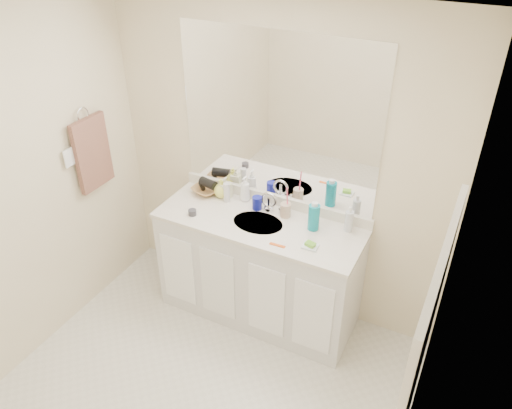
{
  "coord_description": "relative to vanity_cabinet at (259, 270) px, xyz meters",
  "views": [
    {
      "loc": [
        1.32,
        -1.61,
        2.9
      ],
      "look_at": [
        0.0,
        0.97,
        1.05
      ],
      "focal_mm": 35.0,
      "sensor_mm": 36.0,
      "label": 1
    }
  ],
  "objects": [
    {
      "name": "wall_right",
      "position": [
        1.3,
        -1.02,
        0.77
      ],
      "size": [
        0.02,
        2.6,
        2.4
      ],
      "primitive_type": "cube",
      "color": "#F2E3BD",
      "rests_on": "floor"
    },
    {
      "name": "blue_mug",
      "position": [
        -0.09,
        0.14,
        0.51
      ],
      "size": [
        0.08,
        0.08,
        0.1
      ],
      "primitive_type": "cylinder",
      "rotation": [
        0.0,
        0.0,
        0.18
      ],
      "color": "#171D9E",
      "rests_on": "countertop"
    },
    {
      "name": "soap_bottle_white",
      "position": [
        -0.22,
        0.21,
        0.55
      ],
      "size": [
        0.08,
        0.08,
        0.2
      ],
      "primitive_type": "imported",
      "rotation": [
        0.0,
        0.0,
        -0.05
      ],
      "color": "white",
      "rests_on": "countertop"
    },
    {
      "name": "orange_comb",
      "position": [
        0.24,
        -0.2,
        0.46
      ],
      "size": [
        0.11,
        0.03,
        0.0
      ],
      "primitive_type": "cube",
      "rotation": [
        0.0,
        0.0,
        0.03
      ],
      "color": "#DE5617",
      "rests_on": "countertop"
    },
    {
      "name": "countertop",
      "position": [
        0.0,
        0.0,
        0.44
      ],
      "size": [
        1.52,
        0.57,
        0.03
      ],
      "primitive_type": "cube",
      "color": "silver",
      "rests_on": "vanity_cabinet"
    },
    {
      "name": "backsplash",
      "position": [
        0.0,
        0.26,
        0.5
      ],
      "size": [
        1.52,
        0.03,
        0.08
      ],
      "primitive_type": "cube",
      "color": "white",
      "rests_on": "countertop"
    },
    {
      "name": "vanity_cabinet",
      "position": [
        0.0,
        0.0,
        0.0
      ],
      "size": [
        1.5,
        0.55,
        0.85
      ],
      "primitive_type": "cube",
      "color": "silver",
      "rests_on": "floor"
    },
    {
      "name": "tan_cup",
      "position": [
        0.14,
        0.15,
        0.51
      ],
      "size": [
        0.09,
        0.09,
        0.1
      ],
      "primitive_type": "cylinder",
      "rotation": [
        0.0,
        0.0,
        0.22
      ],
      "color": "#C7A68C",
      "rests_on": "countertop"
    },
    {
      "name": "sink_basin",
      "position": [
        0.0,
        -0.02,
        0.44
      ],
      "size": [
        0.37,
        0.37,
        0.02
      ],
      "primitive_type": "cylinder",
      "color": "beige",
      "rests_on": "countertop"
    },
    {
      "name": "mouthwash_bottle",
      "position": [
        0.38,
        0.09,
        0.55
      ],
      "size": [
        0.09,
        0.09,
        0.19
      ],
      "primitive_type": "cylinder",
      "rotation": [
        0.0,
        0.0,
        0.11
      ],
      "color": "#0C869B",
      "rests_on": "countertop"
    },
    {
      "name": "soap_bottle_cream",
      "position": [
        -0.38,
        0.18,
        0.54
      ],
      "size": [
        0.09,
        0.09,
        0.17
      ],
      "primitive_type": "imported",
      "rotation": [
        0.0,
        0.0,
        -0.15
      ],
      "color": "beige",
      "rests_on": "countertop"
    },
    {
      "name": "dark_jar",
      "position": [
        -0.47,
        -0.15,
        0.48
      ],
      "size": [
        0.08,
        0.08,
        0.04
      ],
      "primitive_type": "cylinder",
      "rotation": [
        0.0,
        0.0,
        -0.43
      ],
      "color": "#36353C",
      "rests_on": "countertop"
    },
    {
      "name": "wall_left",
      "position": [
        -1.3,
        -1.02,
        0.77
      ],
      "size": [
        0.02,
        2.6,
        2.4
      ],
      "primitive_type": "cube",
      "color": "#F2E3BD",
      "rests_on": "floor"
    },
    {
      "name": "wall_back",
      "position": [
        0.0,
        0.28,
        0.77
      ],
      "size": [
        2.6,
        0.02,
        2.4
      ],
      "primitive_type": "cube",
      "color": "#F2E3BD",
      "rests_on": "floor"
    },
    {
      "name": "toothbrush",
      "position": [
        0.15,
        0.15,
        0.6
      ],
      "size": [
        0.01,
        0.04,
        0.2
      ],
      "primitive_type": "cylinder",
      "rotation": [
        0.14,
        0.0,
        0.03
      ],
      "color": "#FF436A",
      "rests_on": "tan_cup"
    },
    {
      "name": "green_soap",
      "position": [
        0.44,
        -0.12,
        0.48
      ],
      "size": [
        0.07,
        0.06,
        0.02
      ],
      "primitive_type": "cube",
      "rotation": [
        0.0,
        0.0,
        -0.23
      ],
      "color": "#70BD2E",
      "rests_on": "soap_dish"
    },
    {
      "name": "soap_bottle_yellow",
      "position": [
        -0.41,
        0.17,
        0.53
      ],
      "size": [
        0.15,
        0.15,
        0.15
      ],
      "primitive_type": "imported",
      "rotation": [
        0.0,
        0.0,
        -0.26
      ],
      "color": "#F2F760",
      "rests_on": "countertop"
    },
    {
      "name": "towel_ring",
      "position": [
        -1.27,
        -0.25,
        1.12
      ],
      "size": [
        0.01,
        0.11,
        0.11
      ],
      "primitive_type": "torus",
      "rotation": [
        0.0,
        1.57,
        0.0
      ],
      "color": "silver",
      "rests_on": "wall_left"
    },
    {
      "name": "soap_dish",
      "position": [
        0.44,
        -0.12,
        0.46
      ],
      "size": [
        0.11,
        0.09,
        0.01
      ],
      "primitive_type": "cube",
      "rotation": [
        0.0,
        0.0,
        0.05
      ],
      "color": "white",
      "rests_on": "countertop"
    },
    {
      "name": "wicker_basket",
      "position": [
        -0.54,
        0.16,
        0.48
      ],
      "size": [
        0.26,
        0.26,
        0.05
      ],
      "primitive_type": "imported",
      "rotation": [
        0.0,
        0.0,
        -0.24
      ],
      "color": "#A37541",
      "rests_on": "countertop"
    },
    {
      "name": "mirror",
      "position": [
        0.0,
        0.27,
        1.14
      ],
      "size": [
        1.48,
        0.01,
        1.2
      ],
      "primitive_type": "cube",
      "color": "white",
      "rests_on": "wall_back"
    },
    {
      "name": "clear_pump_bottle",
      "position": [
        0.6,
        0.18,
        0.53
      ],
      "size": [
        0.06,
        0.06,
        0.15
      ],
      "primitive_type": "cylinder",
      "rotation": [
        0.0,
        0.0,
        0.11
      ],
      "color": "silver",
      "rests_on": "countertop"
    },
    {
      "name": "extra_white_bottle",
      "position": [
        -0.34,
        0.13,
        0.53
      ],
      "size": [
        0.06,
        0.06,
        0.15
      ],
      "primitive_type": "cylinder",
      "rotation": [
        0.0,
        0.0,
        -0.23
      ],
      "color": "silver",
      "rests_on": "countertop"
    },
    {
      "name": "ceiling",
      "position": [
        0.0,
        -1.02,
        1.97
      ],
      "size": [
        2.6,
        2.6,
        0.02
      ],
      "primitive_type": "cube",
      "color": "white",
      "rests_on": "wall_back"
    },
    {
      "name": "hand_towel",
      "position": [
        -1.25,
        -0.25,
        0.82
      ],
      "size": [
        0.04,
        0.32,
        0.55
      ],
      "primitive_type": "cube",
      "color": "brown",
      "rests_on": "towel_ring"
    },
    {
      "name": "switch_plate",
      "position": [
        -1.27,
        -0.45,
        0.88
      ],
      "size": [
        0.01,
        0.08,
        0.13
      ],
      "primitive_type": "cube",
      "color": "white",
      "rests_on": "wall_left"
    },
    {
      "name": "faucet",
      "position": [
        0.0,
        0.16,
        0.51
      ],
      "size": [
        0.02,
        0.02,
        0.11
      ],
      "primitive_type": "cylinder",
      "color": "silver",
      "rests_on": "countertop"
    },
    {
      "name": "hair_dryer",
      "position": [
        -0.52,
        0.16,
        0.54
      ],
      "size": [
        0.15,
        0.1,
        0.07
      ],
      "primitive_type": "cylinder",
      "rotation": [
        0.0,
        1.57,
        -0.21
      ],
      "color": "black",
      "rests_on": "wicker_basket"
    }
  ]
}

